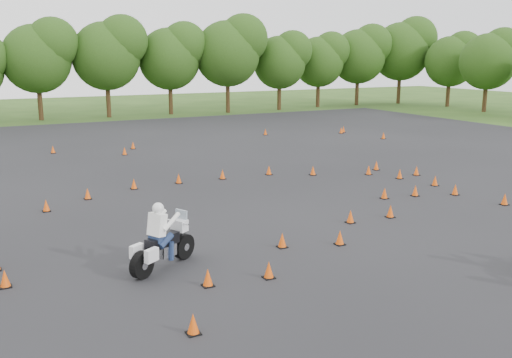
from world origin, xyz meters
The scene contains 5 objects.
ground centered at (0.00, 0.00, 0.00)m, with size 140.00×140.00×0.00m, color #2D5119.
asphalt_pad centered at (0.00, 6.00, 0.01)m, with size 62.00×62.00×0.00m, color black.
treeline centered at (4.12, 34.85, 4.65)m, with size 86.94×32.52×11.00m.
traffic_cones centered at (-0.06, 5.54, 0.23)m, with size 36.51×33.08×0.45m.
rider_white centered at (-5.27, -0.49, 0.99)m, with size 2.56×0.79×1.98m, color white, non-canonical shape.
Camera 1 is at (-9.95, -15.30, 5.95)m, focal length 40.00 mm.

